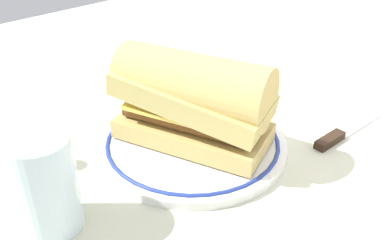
{
  "coord_description": "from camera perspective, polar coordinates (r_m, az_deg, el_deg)",
  "views": [
    {
      "loc": [
        0.34,
        -0.34,
        0.34
      ],
      "look_at": [
        -0.02,
        -0.0,
        0.04
      ],
      "focal_mm": 39.57,
      "sensor_mm": 36.0,
      "label": 1
    }
  ],
  "objects": [
    {
      "name": "sausage_sandwich",
      "position": [
        0.56,
        -0.0,
        2.83
      ],
      "size": [
        0.23,
        0.17,
        0.13
      ],
      "rotation": [
        0.0,
        0.0,
        0.36
      ],
      "color": "tan",
      "rests_on": "plate"
    },
    {
      "name": "salt_shaker",
      "position": [
        0.59,
        -20.47,
        -3.25
      ],
      "size": [
        0.03,
        0.03,
        0.07
      ],
      "color": "white",
      "rests_on": "ground_plane"
    },
    {
      "name": "plate",
      "position": [
        0.6,
        -0.0,
        -3.05
      ],
      "size": [
        0.26,
        0.26,
        0.01
      ],
      "color": "white",
      "rests_on": "ground_plane"
    },
    {
      "name": "drinking_glass",
      "position": [
        0.48,
        -18.93,
        -8.92
      ],
      "size": [
        0.07,
        0.07,
        0.11
      ],
      "color": "silver",
      "rests_on": "ground_plane"
    },
    {
      "name": "ground_plane",
      "position": [
        0.59,
        1.64,
        -4.57
      ],
      "size": [
        1.5,
        1.5,
        0.0
      ],
      "primitive_type": "plane",
      "color": "beige"
    },
    {
      "name": "butter_knife",
      "position": [
        0.67,
        19.73,
        -1.58
      ],
      "size": [
        0.02,
        0.16,
        0.01
      ],
      "color": "silver",
      "rests_on": "ground_plane"
    }
  ]
}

